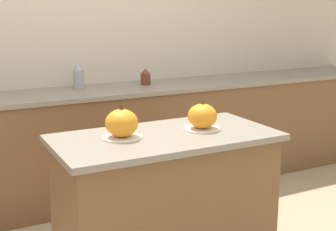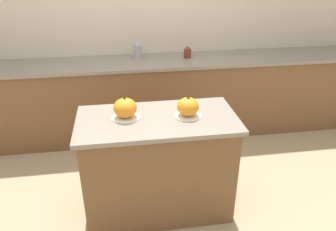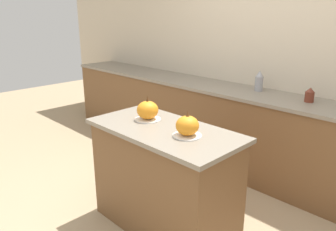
# 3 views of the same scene
# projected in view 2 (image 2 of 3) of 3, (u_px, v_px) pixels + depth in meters

# --- Properties ---
(ground_plane) EXTENTS (12.00, 12.00, 0.00)m
(ground_plane) POSITION_uv_depth(u_px,v_px,m) (159.00, 207.00, 2.92)
(ground_plane) COLOR tan
(wall_back) EXTENTS (8.00, 0.06, 2.50)m
(wall_back) POSITION_uv_depth(u_px,v_px,m) (139.00, 26.00, 3.84)
(wall_back) COLOR beige
(wall_back) RESTS_ON ground_plane
(kitchen_island) EXTENTS (1.24, 0.63, 0.89)m
(kitchen_island) POSITION_uv_depth(u_px,v_px,m) (158.00, 165.00, 2.72)
(kitchen_island) COLOR brown
(kitchen_island) RESTS_ON ground_plane
(back_counter) EXTENTS (6.00, 0.60, 0.93)m
(back_counter) POSITION_uv_depth(u_px,v_px,m) (144.00, 99.00, 3.90)
(back_counter) COLOR brown
(back_counter) RESTS_ON ground_plane
(pumpkin_cake_left) EXTENTS (0.22, 0.22, 0.20)m
(pumpkin_cake_left) POSITION_uv_depth(u_px,v_px,m) (125.00, 109.00, 2.49)
(pumpkin_cake_left) COLOR white
(pumpkin_cake_left) RESTS_ON kitchen_island
(pumpkin_cake_right) EXTENTS (0.21, 0.21, 0.19)m
(pumpkin_cake_right) POSITION_uv_depth(u_px,v_px,m) (188.00, 107.00, 2.52)
(pumpkin_cake_right) COLOR white
(pumpkin_cake_right) RESTS_ON kitchen_island
(bottle_tall) EXTENTS (0.09, 0.09, 0.22)m
(bottle_tall) POSITION_uv_depth(u_px,v_px,m) (137.00, 49.00, 3.74)
(bottle_tall) COLOR #99999E
(bottle_tall) RESTS_ON back_counter
(bottle_short) EXTENTS (0.09, 0.09, 0.14)m
(bottle_short) POSITION_uv_depth(u_px,v_px,m) (187.00, 52.00, 3.78)
(bottle_short) COLOR maroon
(bottle_short) RESTS_ON back_counter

